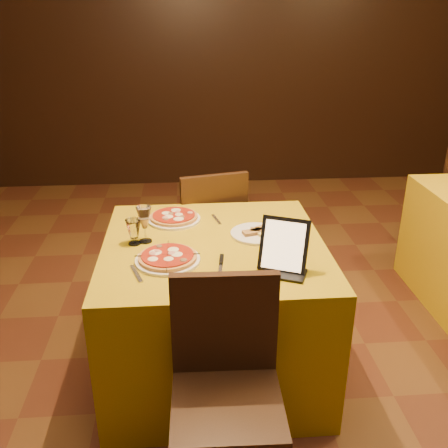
{
  "coord_description": "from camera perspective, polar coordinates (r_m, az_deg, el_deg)",
  "views": [
    {
      "loc": [
        -0.65,
        -1.91,
        1.83
      ],
      "look_at": [
        -0.47,
        0.3,
        0.86
      ],
      "focal_mm": 40.0,
      "sensor_mm": 36.0,
      "label": 1
    }
  ],
  "objects": [
    {
      "name": "chair_main_far",
      "position": [
        3.32,
        -1.98,
        -0.9
      ],
      "size": [
        0.45,
        0.45,
        0.91
      ],
      "primitive_type": null,
      "rotation": [
        0.0,
        0.0,
        3.37
      ],
      "color": "#311B10",
      "rests_on": "floor"
    },
    {
      "name": "wine_glass",
      "position": [
        2.49,
        -9.07,
        -0.03
      ],
      "size": [
        0.09,
        0.09,
        0.19
      ],
      "primitive_type": null,
      "rotation": [
        0.0,
        0.0,
        -0.31
      ],
      "color": "#DDBA7D",
      "rests_on": "main_table"
    },
    {
      "name": "tablet",
      "position": [
        2.2,
        6.86,
        -2.4
      ],
      "size": [
        0.23,
        0.18,
        0.24
      ],
      "primitive_type": "cube",
      "rotation": [
        -0.35,
        0.0,
        -0.41
      ],
      "color": "black",
      "rests_on": "main_table"
    },
    {
      "name": "fork_far",
      "position": [
        2.75,
        -0.88,
        0.51
      ],
      "size": [
        0.05,
        0.14,
        0.01
      ],
      "primitive_type": "cube",
      "rotation": [
        0.0,
        0.0,
        1.81
      ],
      "color": "silver",
      "rests_on": "main_table"
    },
    {
      "name": "floor",
      "position": [
        2.73,
        11.11,
        -19.26
      ],
      "size": [
        6.0,
        7.0,
        0.01
      ],
      "primitive_type": "cube",
      "color": "#5E2D19",
      "rests_on": "ground"
    },
    {
      "name": "fork_near",
      "position": [
        2.24,
        -9.99,
        -5.61
      ],
      "size": [
        0.07,
        0.16,
        0.01
      ],
      "primitive_type": "cube",
      "rotation": [
        0.0,
        0.0,
        1.9
      ],
      "color": "silver",
      "rests_on": "main_table"
    },
    {
      "name": "pizza_far",
      "position": [
        2.75,
        -5.74,
        0.7
      ],
      "size": [
        0.29,
        0.29,
        0.03
      ],
      "rotation": [
        0.0,
        0.0,
        -0.29
      ],
      "color": "white",
      "rests_on": "main_table"
    },
    {
      "name": "pizza_near",
      "position": [
        2.32,
        -6.46,
        -3.94
      ],
      "size": [
        0.3,
        0.3,
        0.03
      ],
      "rotation": [
        0.0,
        0.0,
        -0.34
      ],
      "color": "white",
      "rests_on": "main_table"
    },
    {
      "name": "wall_back",
      "position": [
        5.47,
        2.38,
        19.01
      ],
      "size": [
        6.0,
        0.01,
        2.8
      ],
      "primitive_type": "cube",
      "color": "black",
      "rests_on": "floor"
    },
    {
      "name": "chair_main_near",
      "position": [
        2.0,
        0.37,
        -19.9
      ],
      "size": [
        0.39,
        0.39,
        0.91
      ],
      "primitive_type": null,
      "rotation": [
        0.0,
        0.0,
        -0.03
      ],
      "color": "black",
      "rests_on": "floor"
    },
    {
      "name": "knife",
      "position": [
        2.24,
        -0.41,
        -5.18
      ],
      "size": [
        0.04,
        0.21,
        0.01
      ],
      "primitive_type": "cube",
      "rotation": [
        0.0,
        0.0,
        1.44
      ],
      "color": "silver",
      "rests_on": "main_table"
    },
    {
      "name": "cutlet_dish",
      "position": [
        2.57,
        3.73,
        -0.98
      ],
      "size": [
        0.27,
        0.27,
        0.03
      ],
      "rotation": [
        0.0,
        0.0,
        -0.1
      ],
      "color": "white",
      "rests_on": "main_table"
    },
    {
      "name": "water_glass",
      "position": [
        2.49,
        -10.28,
        -0.9
      ],
      "size": [
        0.09,
        0.09,
        0.13
      ],
      "primitive_type": null,
      "rotation": [
        0.0,
        0.0,
        0.23
      ],
      "color": "silver",
      "rests_on": "main_table"
    },
    {
      "name": "main_table",
      "position": [
        2.67,
        -1.12,
        -9.45
      ],
      "size": [
        1.1,
        1.1,
        0.75
      ],
      "primitive_type": "cube",
      "color": "#B3920B",
      "rests_on": "floor"
    }
  ]
}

